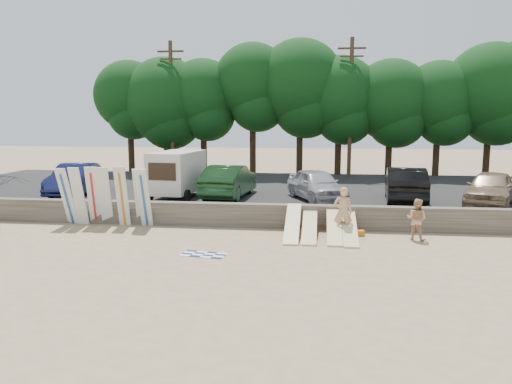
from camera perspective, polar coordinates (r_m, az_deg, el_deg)
ground at (r=18.01m, az=6.94°, el=-6.26°), size 120.00×120.00×0.00m
seawall at (r=20.83m, az=7.01°, el=-2.85°), size 44.00×0.50×1.00m
parking_lot at (r=28.24m, az=7.08°, el=-0.20°), size 44.00×14.50×0.70m
treeline at (r=35.07m, az=8.04°, el=11.23°), size 32.50×6.19×9.27m
utility_poles at (r=33.50m, az=10.75°, el=9.77°), size 25.80×0.26×9.00m
box_trailer at (r=24.55m, az=-9.00°, el=2.28°), size 2.33×3.72×2.26m
car_0 at (r=27.09m, az=-19.94°, el=1.41°), size 2.25×4.91×1.56m
car_1 at (r=24.44m, az=-3.09°, el=1.26°), size 2.13×5.02×1.61m
car_2 at (r=23.77m, az=6.95°, el=0.84°), size 3.30×4.67×1.48m
car_3 at (r=24.12m, az=16.69°, el=0.82°), size 2.17×5.04×1.61m
car_4 at (r=24.41m, az=25.23°, el=0.37°), size 3.54×4.87×1.54m
surfboard_upright_0 at (r=22.73m, az=-20.81°, el=-0.48°), size 0.61×0.91×2.49m
surfboard_upright_1 at (r=22.46m, az=-19.62°, el=-0.47°), size 0.54×0.75×2.53m
surfboard_upright_2 at (r=22.38m, az=-18.08°, el=-0.41°), size 0.59×0.72×2.54m
surfboard_upright_3 at (r=22.14m, az=-16.88°, el=-0.46°), size 0.58×0.75×2.53m
surfboard_upright_4 at (r=21.79m, az=-15.06°, el=-0.48°), size 0.51×0.56×2.57m
surfboard_upright_5 at (r=21.55m, az=-13.03°, el=-0.60°), size 0.62×0.91×2.50m
surfboard_upright_6 at (r=21.35m, az=-12.69°, el=-0.66°), size 0.52×0.83×2.50m
surfboard_low_0 at (r=19.35m, az=4.20°, el=-3.57°), size 0.56×2.85×1.06m
surfboard_low_1 at (r=19.39m, az=6.14°, el=-3.85°), size 0.56×2.91×0.88m
surfboard_low_2 at (r=19.37m, az=8.92°, el=-3.82°), size 0.56×2.89×0.95m
surfboard_low_3 at (r=19.30m, az=10.63°, el=-4.04°), size 0.56×2.91×0.86m
beachgoer_a at (r=19.52m, az=9.92°, el=-2.25°), size 0.73×0.50×1.95m
beachgoer_b at (r=19.70m, az=17.88°, el=-2.99°), size 0.96×0.91×1.57m
cooler at (r=19.80m, az=9.68°, el=-4.50°), size 0.39×0.32×0.32m
gear_bag at (r=19.91m, az=11.82°, el=-4.63°), size 0.35×0.32×0.22m
beach_towel at (r=17.00m, az=-6.01°, el=-7.11°), size 1.72×1.72×0.00m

